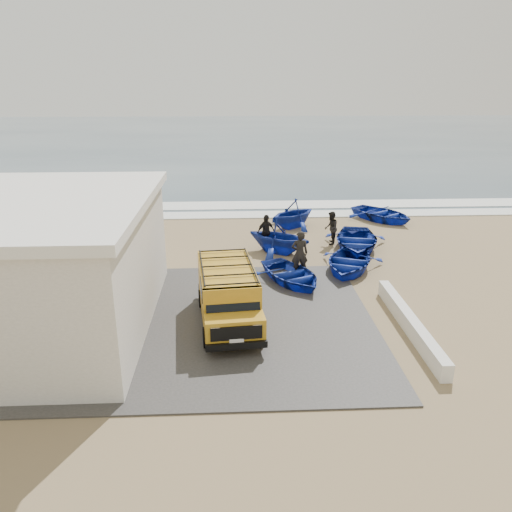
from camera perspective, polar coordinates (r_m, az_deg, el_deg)
name	(u,v)px	position (r m, az deg, el deg)	size (l,w,h in m)	color
ground	(252,296)	(18.93, -0.44, -4.64)	(160.00, 160.00, 0.00)	#907953
slab	(196,321)	(17.15, -6.90, -7.39)	(12.00, 10.00, 0.05)	#403D3B
ocean	(236,137)	(73.68, -2.29, 13.43)	(180.00, 88.00, 0.01)	#385166
surf_line	(244,215)	(30.27, -1.38, 4.72)	(180.00, 1.60, 0.06)	white
surf_wash	(243,205)	(32.70, -1.49, 5.82)	(180.00, 2.20, 0.04)	white
building	(20,265)	(17.62, -25.33, -0.91)	(8.40, 9.40, 4.30)	silver
parapet	(410,323)	(17.07, 17.16, -7.37)	(0.35, 6.00, 0.55)	silver
van	(228,293)	(16.62, -3.22, -4.24)	(2.26, 4.76, 1.97)	gold
boat_near_left	(291,274)	(20.08, 4.05, -2.12)	(2.49, 3.49, 0.72)	#142D9E
boat_near_right	(349,262)	(21.70, 10.53, -0.65)	(2.70, 3.77, 0.78)	#142D9E
boat_mid_left	(279,236)	(23.40, 2.61, 2.25)	(2.67, 3.10, 1.63)	#142D9E
boat_mid_right	(356,241)	(24.47, 11.36, 1.73)	(3.01, 4.21, 0.87)	#142D9E
boat_far_left	(293,213)	(27.62, 4.20, 4.88)	(2.62, 3.04, 1.60)	#142D9E
boat_far_right	(382,214)	(29.96, 14.21, 4.70)	(2.78, 3.89, 0.81)	#142D9E
fisherman_front	(300,253)	(20.70, 5.02, 0.30)	(0.70, 0.46, 1.92)	black
fisherman_middle	(331,228)	(24.96, 8.57, 3.18)	(0.80, 0.62, 1.65)	black
fisherman_back	(266,232)	(24.00, 1.13, 2.78)	(0.99, 0.41, 1.69)	black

